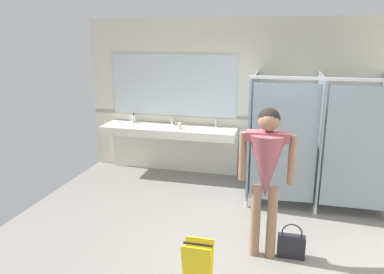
# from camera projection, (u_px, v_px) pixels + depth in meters

# --- Properties ---
(ground_plane) EXTENTS (6.31, 5.69, 0.10)m
(ground_plane) POSITION_uv_depth(u_px,v_px,m) (241.00, 255.00, 4.40)
(ground_plane) COLOR gray
(wall_back) EXTENTS (6.31, 0.12, 2.74)m
(wall_back) POSITION_uv_depth(u_px,v_px,m) (262.00, 100.00, 6.47)
(wall_back) COLOR beige
(wall_back) RESTS_ON ground_plane
(wall_back_tile_band) EXTENTS (6.31, 0.01, 0.06)m
(wall_back_tile_band) POSITION_uv_depth(u_px,v_px,m) (261.00, 119.00, 6.50)
(wall_back_tile_band) COLOR #9E937F
(wall_back_tile_band) RESTS_ON wall_back
(vanity_counter) EXTENTS (2.40, 0.60, 1.00)m
(vanity_counter) POSITION_uv_depth(u_px,v_px,m) (170.00, 138.00, 6.76)
(vanity_counter) COLOR silver
(vanity_counter) RESTS_ON ground_plane
(mirror_panel) EXTENTS (2.30, 0.02, 1.10)m
(mirror_panel) POSITION_uv_depth(u_px,v_px,m) (173.00, 85.00, 6.72)
(mirror_panel) COLOR silver
(mirror_panel) RESTS_ON wall_back
(bathroom_stalls) EXTENTS (1.99, 1.39, 1.93)m
(bathroom_stalls) POSITION_uv_depth(u_px,v_px,m) (319.00, 137.00, 5.46)
(bathroom_stalls) COLOR gray
(bathroom_stalls) RESTS_ON ground_plane
(person_standing) EXTENTS (0.60, 0.40, 1.72)m
(person_standing) POSITION_uv_depth(u_px,v_px,m) (267.00, 165.00, 4.03)
(person_standing) COLOR #8C664C
(person_standing) RESTS_ON ground_plane
(handbag) EXTENTS (0.31, 0.14, 0.41)m
(handbag) POSITION_uv_depth(u_px,v_px,m) (291.00, 245.00, 4.26)
(handbag) COLOR black
(handbag) RESTS_ON ground_plane
(soap_dispenser) EXTENTS (0.07, 0.07, 0.18)m
(soap_dispenser) POSITION_uv_depth(u_px,v_px,m) (134.00, 119.00, 6.94)
(soap_dispenser) COLOR white
(soap_dispenser) RESTS_ON vanity_counter
(paper_cup) EXTENTS (0.07, 0.07, 0.11)m
(paper_cup) POSITION_uv_depth(u_px,v_px,m) (180.00, 126.00, 6.48)
(paper_cup) COLOR beige
(paper_cup) RESTS_ON vanity_counter
(wet_floor_sign) EXTENTS (0.28, 0.19, 0.57)m
(wet_floor_sign) POSITION_uv_depth(u_px,v_px,m) (198.00, 268.00, 3.58)
(wet_floor_sign) COLOR yellow
(wet_floor_sign) RESTS_ON ground_plane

